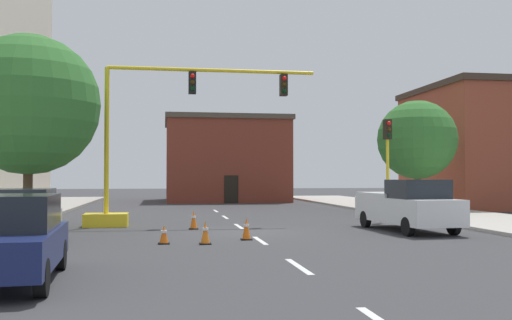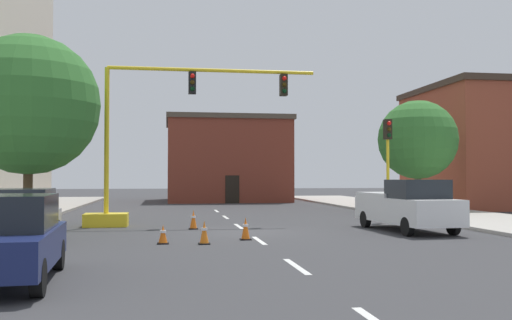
{
  "view_description": "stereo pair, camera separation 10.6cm",
  "coord_description": "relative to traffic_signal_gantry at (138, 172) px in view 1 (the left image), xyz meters",
  "views": [
    {
      "loc": [
        -3.12,
        -21.72,
        2.1
      ],
      "look_at": [
        0.94,
        3.72,
        2.85
      ],
      "focal_mm": 40.41,
      "sensor_mm": 36.0,
      "label": 1
    },
    {
      "loc": [
        -3.01,
        -21.73,
        2.1
      ],
      "look_at": [
        0.94,
        3.72,
        2.85
      ],
      "focal_mm": 40.41,
      "sensor_mm": 36.0,
      "label": 2
    }
  ],
  "objects": [
    {
      "name": "lane_stripe_seg_4",
      "position": [
        4.23,
        4.72,
        -2.29
      ],
      "size": [
        0.16,
        2.4,
        0.01
      ],
      "primitive_type": "cube",
      "color": "silver",
      "rests_on": "ground_plane"
    },
    {
      "name": "traffic_cone_roadside_d",
      "position": [
        2.37,
        -7.02,
        -1.93
      ],
      "size": [
        0.36,
        0.36,
        0.73
      ],
      "color": "black",
      "rests_on": "ground_plane"
    },
    {
      "name": "traffic_cone_roadside_b",
      "position": [
        2.27,
        -1.8,
        -1.92
      ],
      "size": [
        0.36,
        0.36,
        0.77
      ],
      "color": "black",
      "rests_on": "ground_plane"
    },
    {
      "name": "sidewalk_right",
      "position": [
        15.99,
        4.72,
        -2.22
      ],
      "size": [
        6.0,
        56.0,
        0.14
      ],
      "primitive_type": "cube",
      "color": "#B2ADA3",
      "rests_on": "ground_plane"
    },
    {
      "name": "lane_stripe_seg_2",
      "position": [
        4.23,
        -6.28,
        -2.29
      ],
      "size": [
        0.16,
        2.4,
        0.01
      ],
      "primitive_type": "cube",
      "color": "silver",
      "rests_on": "ground_plane"
    },
    {
      "name": "ground_plane",
      "position": [
        4.23,
        -3.28,
        -2.29
      ],
      "size": [
        160.0,
        160.0,
        0.0
      ],
      "primitive_type": "plane",
      "color": "#38383A"
    },
    {
      "name": "traffic_cone_roadside_c",
      "position": [
        1.1,
        -6.75,
        -2.0
      ],
      "size": [
        0.36,
        0.36,
        0.6
      ],
      "color": "black",
      "rests_on": "ground_plane"
    },
    {
      "name": "lane_stripe_seg_3",
      "position": [
        4.23,
        -0.78,
        -2.29
      ],
      "size": [
        0.16,
        2.4,
        0.01
      ],
      "primitive_type": "cube",
      "color": "silver",
      "rests_on": "ground_plane"
    },
    {
      "name": "lane_stripe_seg_5",
      "position": [
        4.23,
        10.22,
        -2.29
      ],
      "size": [
        0.16,
        2.4,
        0.01
      ],
      "primitive_type": "cube",
      "color": "silver",
      "rests_on": "ground_plane"
    },
    {
      "name": "sedan_navy_mid_left",
      "position": [
        -1.93,
        -12.96,
        -1.41
      ],
      "size": [
        2.15,
        4.61,
        1.74
      ],
      "color": "navy",
      "rests_on": "ground_plane"
    },
    {
      "name": "tree_left_near",
      "position": [
        -4.21,
        -1.17,
        2.66
      ],
      "size": [
        5.56,
        5.56,
        7.74
      ],
      "color": "#4C3823",
      "rests_on": "ground_plane"
    },
    {
      "name": "building_row_right",
      "position": [
        24.15,
        11.71,
        1.87
      ],
      "size": [
        11.08,
        10.17,
        8.3
      ],
      "color": "brown",
      "rests_on": "ground_plane"
    },
    {
      "name": "traffic_signal_gantry",
      "position": [
        0.0,
        0.0,
        0.0
      ],
      "size": [
        9.9,
        1.2,
        6.83
      ],
      "color": "yellow",
      "rests_on": "ground_plane"
    },
    {
      "name": "traffic_cone_roadside_a",
      "position": [
        3.81,
        -6.0,
        -1.92
      ],
      "size": [
        0.36,
        0.36,
        0.76
      ],
      "color": "black",
      "rests_on": "ground_plane"
    },
    {
      "name": "tree_right_mid",
      "position": [
        15.24,
        5.71,
        1.89
      ],
      "size": [
        4.46,
        4.46,
        6.43
      ],
      "color": "brown",
      "rests_on": "ground_plane"
    },
    {
      "name": "traffic_light_pole_right",
      "position": [
        11.48,
        0.71,
        1.23
      ],
      "size": [
        0.32,
        0.47,
        4.8
      ],
      "color": "yellow",
      "rests_on": "ground_plane"
    },
    {
      "name": "building_brick_center",
      "position": [
        6.31,
        24.99,
        1.28
      ],
      "size": [
        10.32,
        10.19,
        7.13
      ],
      "color": "brown",
      "rests_on": "ground_plane"
    },
    {
      "name": "sedan_silver_near_left",
      "position": [
        -3.11,
        -6.9,
        -1.41
      ],
      "size": [
        2.11,
        4.6,
        1.74
      ],
      "color": "#B7B7BC",
      "rests_on": "ground_plane"
    },
    {
      "name": "lane_stripe_seg_1",
      "position": [
        4.23,
        -11.78,
        -2.29
      ],
      "size": [
        0.16,
        2.4,
        0.01
      ],
      "primitive_type": "cube",
      "color": "silver",
      "rests_on": "ground_plane"
    },
    {
      "name": "pickup_truck_white",
      "position": [
        10.39,
        -3.92,
        -1.32
      ],
      "size": [
        2.35,
        5.52,
        1.99
      ],
      "color": "white",
      "rests_on": "ground_plane"
    }
  ]
}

